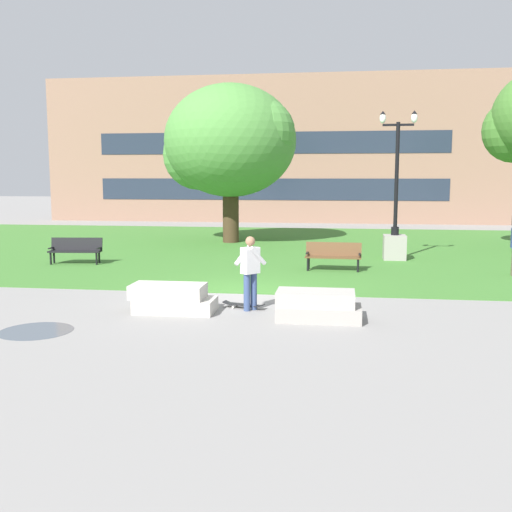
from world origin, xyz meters
The scene contains 12 objects.
ground_plane centered at (0.00, 0.00, 0.00)m, with size 140.00×140.00×0.00m, color gray.
grass_lawn centered at (0.00, 10.00, 0.01)m, with size 40.00×20.00×0.02m, color #3D752D.
concrete_block_center centered at (-1.19, -2.30, 0.31)m, with size 1.89×0.90×0.64m.
concrete_block_left centered at (2.10, -2.61, 0.31)m, with size 1.80×0.90×0.64m.
person_skateboarder centered at (0.54, -1.87, 0.97)m, with size 0.74×0.46×1.71m.
skateboard centered at (0.35, -1.69, 0.09)m, with size 1.04×0.47×0.14m.
puddle centered at (-3.42, -4.31, 0.00)m, with size 1.46×1.46×0.01m, color #47515B.
park_bench_near_left centered at (2.35, 4.21, 0.54)m, with size 1.82×0.61×0.90m.
park_bench_near_right centered at (-6.60, 4.46, 0.54)m, with size 1.85×0.74×0.90m.
lamp_post_center centered at (4.54, 7.10, 1.10)m, with size 1.32×0.80×5.36m.
tree_far_right centered at (-2.54, 11.97, 4.58)m, with size 6.28×5.98×7.17m.
building_facade_distant centered at (-2.11, 24.50, 4.78)m, with size 30.53×1.03×9.58m.
Camera 1 is at (2.56, -15.20, 3.07)m, focal length 42.00 mm.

